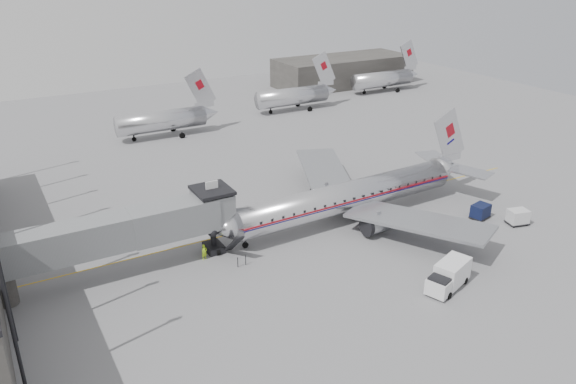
# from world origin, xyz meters

# --- Properties ---
(ground) EXTENTS (160.00, 160.00, 0.00)m
(ground) POSITION_xyz_m (0.00, 0.00, 0.00)
(ground) COLOR slate
(ground) RESTS_ON ground
(hangar) EXTENTS (30.00, 12.00, 6.00)m
(hangar) POSITION_xyz_m (45.00, 60.00, 3.00)
(hangar) COLOR #34322F
(hangar) RESTS_ON ground
(apron_line) EXTENTS (60.00, 0.15, 0.01)m
(apron_line) POSITION_xyz_m (3.00, 6.00, 0.01)
(apron_line) COLOR gold
(apron_line) RESTS_ON ground
(jet_bridge) EXTENTS (21.00, 6.20, 7.10)m
(jet_bridge) POSITION_xyz_m (-16.66, 3.67, 4.18)
(jet_bridge) COLOR slate
(jet_bridge) RESTS_ON ground
(distant_aircraft_near) EXTENTS (16.39, 3.20, 10.26)m
(distant_aircraft_near) POSITION_xyz_m (-1.79, 42.00, 2.73)
(distant_aircraft_near) COLOR silver
(distant_aircraft_near) RESTS_ON ground
(distant_aircraft_mid) EXTENTS (16.39, 3.20, 10.26)m
(distant_aircraft_mid) POSITION_xyz_m (24.21, 46.00, 2.73)
(distant_aircraft_mid) COLOR silver
(distant_aircraft_mid) RESTS_ON ground
(distant_aircraft_far) EXTENTS (16.39, 3.20, 10.26)m
(distant_aircraft_far) POSITION_xyz_m (48.21, 50.00, 2.73)
(distant_aircraft_far) COLOR silver
(distant_aircraft_far) RESTS_ON ground
(airliner) EXTENTS (33.33, 30.87, 10.54)m
(airliner) POSITION_xyz_m (6.66, 3.02, 2.65)
(airliner) COLOR silver
(airliner) RESTS_ON ground
(service_van) EXTENTS (5.30, 3.43, 2.33)m
(service_van) POSITION_xyz_m (5.69, -12.52, 1.22)
(service_van) COLOR white
(service_van) RESTS_ON ground
(baggage_cart_navy) EXTENTS (2.37, 1.99, 1.62)m
(baggage_cart_navy) POSITION_xyz_m (18.76, -4.03, 0.86)
(baggage_cart_navy) COLOR black
(baggage_cart_navy) RESTS_ON ground
(baggage_cart_white) EXTENTS (2.44, 2.07, 1.65)m
(baggage_cart_white) POSITION_xyz_m (21.13, -7.01, 0.88)
(baggage_cart_white) COLOR silver
(baggage_cart_white) RESTS_ON ground
(ramp_worker) EXTENTS (0.64, 0.50, 1.55)m
(ramp_worker) POSITION_xyz_m (-10.73, 2.45, 0.78)
(ramp_worker) COLOR #A3D919
(ramp_worker) RESTS_ON ground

